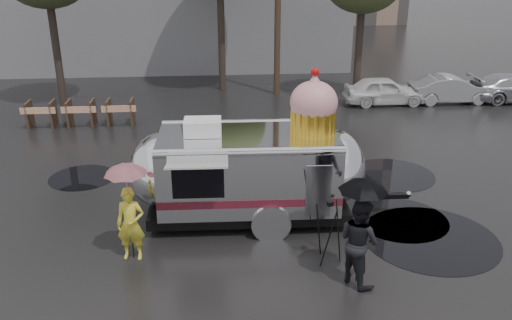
{
  "coord_description": "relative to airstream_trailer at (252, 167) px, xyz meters",
  "views": [
    {
      "loc": [
        -0.4,
        -10.49,
        6.72
      ],
      "look_at": [
        0.59,
        2.01,
        1.6
      ],
      "focal_mm": 38.0,
      "sensor_mm": 36.0,
      "label": 1
    }
  ],
  "objects": [
    {
      "name": "airstream_trailer",
      "position": [
        0.0,
        0.0,
        0.0
      ],
      "size": [
        7.42,
        2.85,
        3.99
      ],
      "rotation": [
        0.0,
        0.0,
        -0.02
      ],
      "color": "silver",
      "rests_on": "ground"
    },
    {
      "name": "ground",
      "position": [
        -0.48,
        -2.0,
        -1.4
      ],
      "size": [
        120.0,
        120.0,
        0.0
      ],
      "primitive_type": "plane",
      "color": "black",
      "rests_on": "ground"
    },
    {
      "name": "person_left",
      "position": [
        -2.82,
        -1.72,
        -0.54
      ],
      "size": [
        0.65,
        0.46,
        1.72
      ],
      "primitive_type": "imported",
      "rotation": [
        0.0,
        0.0,
        -0.09
      ],
      "color": "yellow",
      "rests_on": "ground"
    },
    {
      "name": "person_right",
      "position": [
        1.99,
        -3.02,
        -0.44
      ],
      "size": [
        0.9,
        1.06,
        1.92
      ],
      "primitive_type": "imported",
      "rotation": [
        0.0,
        0.0,
        2.08
      ],
      "color": "black",
      "rests_on": "ground"
    },
    {
      "name": "umbrella_black",
      "position": [
        1.99,
        -3.02,
        0.56
      ],
      "size": [
        1.21,
        1.21,
        2.38
      ],
      "color": "black",
      "rests_on": "ground"
    },
    {
      "name": "parked_cars",
      "position": [
        11.3,
        10.0,
        -0.68
      ],
      "size": [
        13.2,
        1.9,
        1.5
      ],
      "color": "silver",
      "rests_on": "ground"
    },
    {
      "name": "umbrella_pink",
      "position": [
        -2.82,
        -1.72,
        0.53
      ],
      "size": [
        1.13,
        1.13,
        2.32
      ],
      "color": "pink",
      "rests_on": "ground"
    },
    {
      "name": "tripod",
      "position": [
        1.54,
        -2.18,
        -0.53
      ],
      "size": [
        0.6,
        0.58,
        1.48
      ],
      "rotation": [
        0.0,
        0.0,
        0.34
      ],
      "color": "black",
      "rests_on": "ground"
    },
    {
      "name": "puddles",
      "position": [
        2.32,
        0.77,
        -1.4
      ],
      "size": [
        11.83,
        7.74,
        0.01
      ],
      "color": "black",
      "rests_on": "ground"
    },
    {
      "name": "barricade_row",
      "position": [
        -6.03,
        7.96,
        -0.88
      ],
      "size": [
        4.3,
        0.8,
        1.0
      ],
      "color": "#473323",
      "rests_on": "ground"
    }
  ]
}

